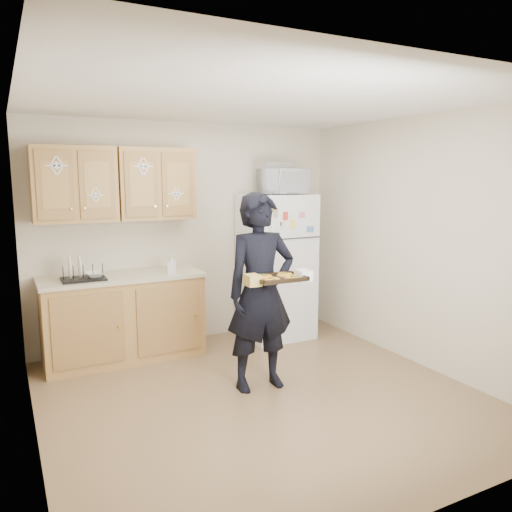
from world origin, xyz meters
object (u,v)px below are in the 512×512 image
object	(u,v)px
refrigerator	(276,266)
dish_rack	(83,272)
person	(261,292)
baking_tray	(279,279)
microwave	(283,181)

from	to	relation	value
refrigerator	dish_rack	size ratio (longest dim) A/B	4.15
person	refrigerator	bearing A→B (deg)	57.26
person	baking_tray	distance (m)	0.35
person	baking_tray	xyz separation A→B (m)	(0.01, -0.30, 0.18)
refrigerator	baking_tray	world-z (taller)	refrigerator
baking_tray	dish_rack	bearing A→B (deg)	133.64
refrigerator	baking_tray	bearing A→B (deg)	-118.83
refrigerator	person	distance (m)	1.51
refrigerator	dish_rack	xyz separation A→B (m)	(-2.19, -0.03, 0.13)
person	baking_tray	world-z (taller)	person
baking_tray	refrigerator	bearing A→B (deg)	63.10
person	dish_rack	bearing A→B (deg)	139.77
baking_tray	microwave	size ratio (longest dim) A/B	0.79
dish_rack	baking_tray	bearing A→B (deg)	-48.29
refrigerator	person	size ratio (longest dim) A/B	0.96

